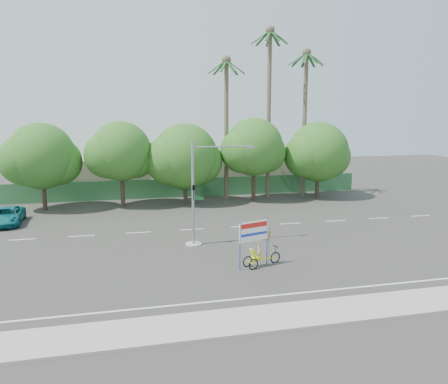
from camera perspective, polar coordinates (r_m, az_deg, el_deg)
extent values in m
plane|color=#33302D|center=(26.37, 2.87, -8.99)|extent=(120.00, 120.00, 0.00)
cube|color=gray|center=(19.78, 9.14, -15.61)|extent=(50.00, 2.40, 0.12)
cube|color=#336B3D|center=(46.60, -4.46, 0.59)|extent=(38.00, 0.08, 2.00)
cube|color=#B7AD91|center=(50.46, -16.58, 2.07)|extent=(12.00, 8.00, 4.00)
cube|color=#B7AD91|center=(52.58, 3.41, 2.55)|extent=(14.00, 8.00, 3.60)
cylinder|color=#473828|center=(43.07, -22.45, 0.11)|extent=(0.40, 0.40, 3.52)
sphere|color=#235A1A|center=(42.68, -22.74, 4.35)|extent=(6.00, 6.00, 6.00)
sphere|color=#235A1A|center=(42.83, -20.84, 3.73)|extent=(4.32, 4.32, 4.32)
sphere|color=#235A1A|center=(42.71, -24.55, 3.79)|extent=(4.56, 4.56, 4.56)
cylinder|color=#473828|center=(42.47, -13.11, 0.63)|extent=(0.40, 0.40, 3.74)
sphere|color=#235A1A|center=(42.07, -13.30, 5.20)|extent=(5.60, 5.60, 5.60)
sphere|color=#235A1A|center=(42.44, -11.56, 4.50)|extent=(4.03, 4.03, 4.03)
sphere|color=#235A1A|center=(41.87, -15.00, 4.64)|extent=(4.26, 4.26, 4.26)
cylinder|color=#473828|center=(42.93, -5.07, 0.65)|extent=(0.40, 0.40, 3.30)
sphere|color=#235A1A|center=(42.55, -5.14, 4.64)|extent=(6.40, 6.40, 6.40)
sphere|color=#235A1A|center=(43.12, -3.28, 4.03)|extent=(4.61, 4.61, 4.61)
sphere|color=#235A1A|center=(42.15, -7.02, 4.15)|extent=(4.86, 4.86, 4.86)
cylinder|color=#473828|center=(44.41, 3.90, 1.35)|extent=(0.40, 0.40, 3.87)
sphere|color=#235A1A|center=(44.02, 3.95, 5.89)|extent=(5.80, 5.80, 5.80)
sphere|color=#235A1A|center=(44.75, 5.43, 5.14)|extent=(4.18, 4.18, 4.18)
sphere|color=#235A1A|center=(43.44, 2.39, 5.38)|extent=(4.41, 4.41, 4.41)
cylinder|color=#473828|center=(46.96, 12.09, 1.35)|extent=(0.40, 0.40, 3.43)
sphere|color=#235A1A|center=(46.61, 12.23, 5.15)|extent=(6.20, 6.20, 6.20)
sphere|color=#235A1A|center=(47.54, 13.57, 4.52)|extent=(4.46, 4.46, 4.46)
sphere|color=#235A1A|center=(45.83, 10.76, 4.73)|extent=(4.71, 4.71, 4.71)
cylinder|color=#70604C|center=(45.96, 5.86, 9.83)|extent=(0.44, 0.44, 17.00)
sphere|color=#70604C|center=(46.73, 6.05, 20.31)|extent=(0.90, 0.90, 0.90)
cube|color=#1C4C21|center=(46.93, 7.19, 19.42)|extent=(1.91, 0.28, 1.36)
cube|color=#1C4C21|center=(47.41, 6.65, 19.33)|extent=(1.65, 1.44, 1.36)
cube|color=#1C4C21|center=(47.53, 5.84, 19.32)|extent=(0.61, 1.93, 1.36)
cube|color=#1C4C21|center=(47.23, 5.12, 19.40)|extent=(1.20, 1.80, 1.36)
cube|color=#1C4C21|center=(46.64, 4.81, 19.52)|extent=(1.89, 0.92, 1.36)
cube|color=#1C4C21|center=(46.03, 5.07, 19.65)|extent=(1.89, 0.92, 1.36)
cube|color=#1C4C21|center=(45.70, 5.80, 19.71)|extent=(1.20, 1.80, 1.36)
cube|color=#1C4C21|center=(45.80, 6.65, 19.67)|extent=(0.61, 1.93, 1.36)
cube|color=#1C4C21|center=(46.29, 7.19, 19.55)|extent=(1.65, 1.44, 1.36)
cylinder|color=#70604C|center=(47.43, 10.46, 8.51)|extent=(0.44, 0.44, 15.00)
sphere|color=#70604C|center=(47.85, 10.75, 17.52)|extent=(0.90, 0.90, 0.90)
cube|color=#1C4C21|center=(48.15, 11.80, 16.65)|extent=(1.91, 0.28, 1.36)
cube|color=#1C4C21|center=(48.61, 11.24, 16.60)|extent=(1.65, 1.44, 1.36)
cube|color=#1C4C21|center=(48.68, 10.45, 16.61)|extent=(0.61, 1.93, 1.36)
cube|color=#1C4C21|center=(48.33, 9.79, 16.68)|extent=(1.20, 1.80, 1.36)
cube|color=#1C4C21|center=(47.72, 9.55, 16.78)|extent=(1.89, 0.92, 1.36)
cube|color=#1C4C21|center=(47.13, 9.86, 16.86)|extent=(1.89, 0.92, 1.36)
cube|color=#1C4C21|center=(46.84, 10.60, 16.88)|extent=(1.20, 1.80, 1.36)
cube|color=#1C4C21|center=(46.99, 11.39, 16.83)|extent=(0.61, 1.93, 1.36)
cube|color=#1C4C21|center=(47.51, 11.86, 16.74)|extent=(1.65, 1.44, 1.36)
cylinder|color=#70604C|center=(44.72, 0.31, 7.95)|extent=(0.44, 0.44, 14.00)
sphere|color=#70604C|center=(45.02, 0.32, 16.89)|extent=(0.90, 0.90, 0.90)
cube|color=#1C4C21|center=(45.18, 1.53, 16.02)|extent=(1.91, 0.28, 1.36)
cube|color=#1C4C21|center=(45.71, 1.05, 15.96)|extent=(1.65, 1.44, 1.36)
cube|color=#1C4C21|center=(45.88, 0.24, 15.93)|extent=(0.61, 1.93, 1.36)
cube|color=#1C4C21|center=(45.63, -0.53, 15.97)|extent=(1.20, 1.80, 1.36)
cube|color=#1C4C21|center=(45.06, -0.92, 16.04)|extent=(1.89, 0.92, 1.36)
cube|color=#1C4C21|center=(44.44, -0.74, 16.13)|extent=(1.89, 0.92, 1.36)
cube|color=#1C4C21|center=(44.05, -0.04, 16.18)|extent=(1.20, 1.80, 1.36)
cube|color=#1C4C21|center=(44.09, 0.83, 16.18)|extent=(0.61, 1.93, 1.36)
cube|color=#1C4C21|center=(44.54, 1.45, 16.11)|extent=(1.65, 1.44, 1.36)
cylinder|color=gray|center=(29.55, -4.00, -6.80)|extent=(1.10, 1.10, 0.10)
cylinder|color=gray|center=(28.75, -4.08, -0.20)|extent=(0.18, 0.18, 7.00)
cylinder|color=gray|center=(28.76, -0.20, 5.95)|extent=(4.00, 0.10, 0.10)
cube|color=gray|center=(29.25, 3.45, 5.81)|extent=(0.55, 0.20, 0.12)
imported|color=black|center=(28.52, -4.01, -0.08)|extent=(0.16, 0.20, 1.00)
cube|color=#14662D|center=(28.87, -3.38, -0.86)|extent=(0.70, 0.04, 0.18)
torus|color=black|center=(26.14, 6.69, -8.50)|extent=(0.69, 0.29, 0.70)
torus|color=black|center=(25.38, 3.10, -9.07)|extent=(0.65, 0.27, 0.66)
torus|color=black|center=(24.93, 3.87, -9.43)|extent=(0.65, 0.27, 0.66)
cube|color=#ECF215|center=(25.62, 5.12, -8.72)|extent=(1.70, 0.60, 0.06)
cube|color=#ECF215|center=(25.15, 3.48, -9.20)|extent=(0.25, 0.61, 0.05)
cube|color=#ECF215|center=(25.34, 4.36, -8.57)|extent=(0.63, 0.57, 0.06)
cube|color=#ECF215|center=(25.09, 3.85, -8.05)|extent=(0.36, 0.49, 0.56)
cylinder|color=black|center=(26.02, 6.71, -7.63)|extent=(0.04, 0.04, 0.57)
cube|color=black|center=(25.93, 6.73, -7.04)|extent=(0.18, 0.46, 0.04)
imported|color=#CCB284|center=(25.30, 4.66, -7.66)|extent=(0.38, 0.47, 1.12)
cylinder|color=#1B34CB|center=(24.42, 2.10, -7.09)|extent=(0.07, 0.07, 2.80)
cylinder|color=#1B34CB|center=(25.46, 5.63, -6.42)|extent=(0.07, 0.07, 2.80)
cube|color=white|center=(24.73, 3.92, -5.14)|extent=(1.89, 0.66, 1.14)
cube|color=red|center=(24.61, 3.98, -4.35)|extent=(1.68, 0.56, 0.27)
cube|color=#1B34CB|center=(24.74, 3.97, -5.51)|extent=(1.68, 0.56, 0.15)
cylinder|color=black|center=(25.64, 5.90, -7.04)|extent=(0.03, 0.03, 2.18)
cube|color=red|center=(25.24, 5.27, -5.71)|extent=(0.88, 0.30, 0.68)
imported|color=#106C75|center=(38.85, -26.48, -2.82)|extent=(2.50, 4.96, 1.35)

